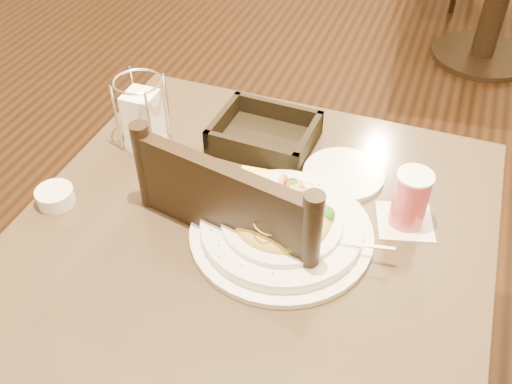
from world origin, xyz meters
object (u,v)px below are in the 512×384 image
(pasta_bowl, at_px, (282,223))
(drink_glass, at_px, (410,199))
(dining_chair_near, at_px, (259,271))
(butter_ramekin, at_px, (55,196))
(bread_basket, at_px, (265,136))
(main_table, at_px, (253,302))
(napkin_caddy, at_px, (143,117))
(side_plate, at_px, (343,174))

(pasta_bowl, xyz_separation_m, drink_glass, (0.22, 0.12, 0.03))
(pasta_bowl, bearing_deg, dining_chair_near, 131.12)
(dining_chair_near, distance_m, butter_ramekin, 0.49)
(pasta_bowl, distance_m, bread_basket, 0.29)
(main_table, bearing_deg, drink_glass, 24.13)
(drink_glass, bearing_deg, dining_chair_near, -174.19)
(pasta_bowl, distance_m, napkin_caddy, 0.42)
(pasta_bowl, distance_m, butter_ramekin, 0.46)
(main_table, distance_m, side_plate, 0.35)
(bread_basket, bearing_deg, side_plate, -13.78)
(main_table, relative_size, bread_basket, 3.96)
(bread_basket, distance_m, napkin_caddy, 0.27)
(drink_glass, height_order, napkin_caddy, napkin_caddy)
(napkin_caddy, bearing_deg, pasta_bowl, -23.61)
(main_table, bearing_deg, pasta_bowl, 5.27)
(dining_chair_near, bearing_deg, butter_ramekin, 34.17)
(drink_glass, bearing_deg, main_table, -155.87)
(main_table, xyz_separation_m, dining_chair_near, (-0.02, 0.09, -0.01))
(main_table, height_order, butter_ramekin, butter_ramekin)
(main_table, height_order, dining_chair_near, dining_chair_near)
(pasta_bowl, relative_size, napkin_caddy, 2.32)
(pasta_bowl, height_order, bread_basket, pasta_bowl)
(main_table, relative_size, butter_ramekin, 11.93)
(dining_chair_near, height_order, drink_glass, dining_chair_near)
(napkin_caddy, bearing_deg, dining_chair_near, -14.50)
(bread_basket, bearing_deg, drink_glass, -22.36)
(drink_glass, xyz_separation_m, side_plate, (-0.15, 0.09, -0.05))
(dining_chair_near, height_order, side_plate, dining_chair_near)
(main_table, height_order, bread_basket, bread_basket)
(bread_basket, height_order, butter_ramekin, bread_basket)
(pasta_bowl, xyz_separation_m, bread_basket, (-0.13, 0.26, -0.01))
(dining_chair_near, distance_m, pasta_bowl, 0.30)
(dining_chair_near, bearing_deg, bread_basket, -62.18)
(dining_chair_near, distance_m, napkin_caddy, 0.44)
(drink_glass, bearing_deg, bread_basket, 157.64)
(drink_glass, distance_m, bread_basket, 0.37)
(pasta_bowl, relative_size, butter_ramekin, 5.16)
(bread_basket, xyz_separation_m, butter_ramekin, (-0.33, -0.33, -0.01))
(main_table, xyz_separation_m, butter_ramekin, (-0.40, -0.07, 0.25))
(main_table, distance_m, bread_basket, 0.37)
(pasta_bowl, bearing_deg, napkin_caddy, 156.39)
(main_table, distance_m, napkin_caddy, 0.48)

